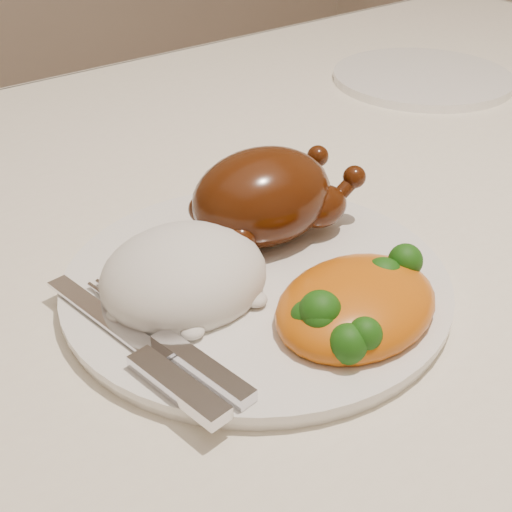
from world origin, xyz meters
TOP-DOWN VIEW (x-y plane):
  - dining_table at (0.00, 0.00)m, footprint 1.60×0.90m
  - tablecloth at (0.00, 0.00)m, footprint 1.73×1.03m
  - dinner_plate at (-0.12, -0.07)m, footprint 0.39×0.39m
  - side_plate at (0.37, 0.18)m, footprint 0.29×0.29m
  - roast_chicken at (-0.07, -0.02)m, footprint 0.15×0.10m
  - rice_mound at (-0.17, -0.05)m, footprint 0.13×0.12m
  - mac_and_cheese at (-0.09, -0.15)m, footprint 0.15×0.12m
  - cutlery at (-0.22, -0.11)m, footprint 0.05×0.20m

SIDE VIEW (x-z plane):
  - dining_table at x=0.00m, z-range 0.29..1.05m
  - tablecloth at x=0.00m, z-range 0.65..0.83m
  - side_plate at x=0.37m, z-range 0.77..0.78m
  - dinner_plate at x=-0.12m, z-range 0.77..0.78m
  - cutlery at x=-0.22m, z-range 0.78..0.79m
  - mac_and_cheese at x=-0.09m, z-range 0.77..0.82m
  - rice_mound at x=-0.17m, z-range 0.76..0.83m
  - roast_chicken at x=-0.07m, z-range 0.78..0.86m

